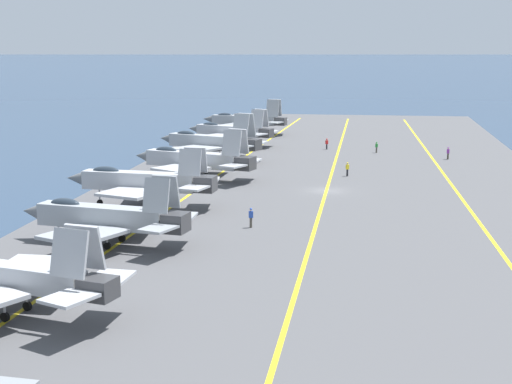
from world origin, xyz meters
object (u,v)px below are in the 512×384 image
(crew_red_vest, at_px, (327,143))
(crew_green_vest, at_px, (377,147))
(crew_purple_vest, at_px, (448,153))
(parked_jet_sixth, at_px, (210,142))
(parked_jet_seventh, at_px, (231,131))
(crew_blue_vest, at_px, (251,217))
(parked_jet_third, at_px, (105,217))
(parked_jet_fifth, at_px, (195,160))
(crew_yellow_vest, at_px, (347,169))
(parked_jet_eighth, at_px, (246,120))
(parked_jet_fourth, at_px, (142,181))
(parked_jet_second, at_px, (4,276))

(crew_red_vest, height_order, crew_green_vest, crew_red_vest)
(crew_purple_vest, bearing_deg, parked_jet_sixth, 100.33)
(parked_jet_seventh, relative_size, crew_blue_vest, 8.41)
(parked_jet_third, xyz_separation_m, parked_jet_sixth, (47.50, 0.72, 0.38))
(parked_jet_fifth, xyz_separation_m, crew_yellow_vest, (4.65, -18.72, -1.43))
(crew_yellow_vest, bearing_deg, crew_purple_vest, -40.16)
(crew_red_vest, relative_size, crew_green_vest, 1.02)
(crew_yellow_vest, bearing_deg, parked_jet_fifth, 103.96)
(parked_jet_eighth, xyz_separation_m, crew_green_vest, (-21.09, -23.61, -1.63))
(parked_jet_fifth, bearing_deg, crew_purple_vest, -57.01)
(parked_jet_fourth, height_order, parked_jet_eighth, parked_jet_eighth)
(parked_jet_seventh, xyz_separation_m, crew_yellow_vest, (-26.61, -19.64, -1.47))
(crew_red_vest, bearing_deg, crew_yellow_vest, -170.85)
(parked_jet_fourth, height_order, crew_green_vest, parked_jet_fourth)
(crew_red_vest, bearing_deg, parked_jet_third, 166.24)
(parked_jet_eighth, bearing_deg, parked_jet_third, -179.48)
(crew_green_vest, bearing_deg, crew_red_vest, 70.77)
(parked_jet_second, relative_size, parked_jet_sixth, 1.01)
(parked_jet_fifth, distance_m, crew_blue_vest, 26.86)
(parked_jet_fifth, bearing_deg, crew_green_vest, -40.20)
(crew_purple_vest, bearing_deg, crew_blue_vest, 154.42)
(parked_jet_sixth, bearing_deg, parked_jet_seventh, -0.65)
(parked_jet_second, bearing_deg, crew_yellow_vest, -19.82)
(parked_jet_eighth, bearing_deg, crew_yellow_vest, -155.28)
(parked_jet_seventh, xyz_separation_m, crew_red_vest, (-1.93, -15.66, -1.51))
(parked_jet_seventh, distance_m, crew_yellow_vest, 33.11)
(parked_jet_seventh, bearing_deg, parked_jet_fourth, 179.16)
(parked_jet_third, height_order, crew_red_vest, parked_jet_third)
(parked_jet_seventh, xyz_separation_m, crew_purple_vest, (-10.03, -33.63, -1.47))
(parked_jet_sixth, height_order, crew_purple_vest, parked_jet_sixth)
(parked_jet_fifth, height_order, parked_jet_eighth, parked_jet_eighth)
(parked_jet_sixth, relative_size, parked_jet_seventh, 1.06)
(crew_yellow_vest, xyz_separation_m, crew_blue_vest, (-29.21, 7.93, 0.02))
(parked_jet_second, xyz_separation_m, crew_green_vest, (76.42, -23.41, -1.60))
(parked_jet_fourth, distance_m, crew_purple_vest, 51.66)
(crew_purple_vest, distance_m, crew_blue_vest, 50.77)
(parked_jet_sixth, distance_m, crew_purple_vest, 34.41)
(parked_jet_second, bearing_deg, crew_red_vest, -11.18)
(crew_blue_vest, bearing_deg, parked_jet_second, 155.14)
(crew_green_vest, height_order, crew_blue_vest, crew_blue_vest)
(parked_jet_eighth, bearing_deg, parked_jet_fourth, 179.54)
(parked_jet_fourth, bearing_deg, crew_yellow_vest, -42.80)
(crew_red_vest, bearing_deg, parked_jet_eighth, 40.76)
(parked_jet_third, relative_size, crew_purple_vest, 8.59)
(parked_jet_fourth, distance_m, crew_red_vest, 49.49)
(parked_jet_second, relative_size, parked_jet_eighth, 1.03)
(parked_jet_third, distance_m, crew_red_vest, 63.61)
(parked_jet_sixth, relative_size, crew_green_vest, 9.75)
(parked_jet_sixth, relative_size, crew_blue_vest, 8.96)
(parked_jet_third, distance_m, parked_jet_fourth, 15.16)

